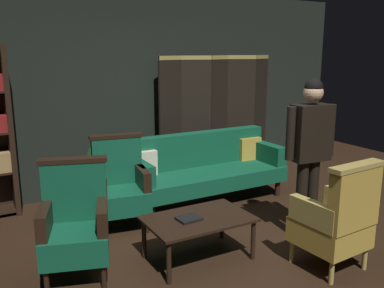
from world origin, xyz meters
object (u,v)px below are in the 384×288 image
armchair_gilt_accent (337,219)px  velvet_couch (204,167)px  coffee_table (198,222)px  armchair_wing_right (120,185)px  standing_figure (310,145)px  folding_screen (219,115)px  potted_plant (106,166)px  book_black_cloth (189,219)px  armchair_wing_left (75,223)px

armchair_gilt_accent → velvet_couch: bearing=92.2°
coffee_table → armchair_gilt_accent: armchair_gilt_accent is taller
coffee_table → armchair_gilt_accent: bearing=-38.2°
armchair_wing_right → standing_figure: size_ratio=0.61×
velvet_couch → folding_screen: bearing=47.1°
armchair_wing_right → potted_plant: (0.10, 0.82, -0.00)m
velvet_couch → armchair_gilt_accent: (0.08, -2.19, 0.04)m
folding_screen → armchair_wing_right: 2.37m
velvet_couch → standing_figure: size_ratio=1.25×
velvet_couch → coffee_table: velvet_couch is taller
coffee_table → book_black_cloth: (-0.10, -0.00, 0.06)m
velvet_couch → standing_figure: 1.70m
coffee_table → book_black_cloth: book_black_cloth is taller
book_black_cloth → armchair_wing_right: bearing=103.8°
folding_screen → potted_plant: bearing=-171.4°
folding_screen → armchair_wing_right: folding_screen is taller
folding_screen → standing_figure: folding_screen is taller
standing_figure → potted_plant: bearing=126.2°
armchair_gilt_accent → potted_plant: bearing=115.1°
armchair_wing_left → velvet_couch: bearing=29.4°
armchair_gilt_accent → coffee_table: bearing=141.8°
velvet_couch → coffee_table: bearing=-122.7°
folding_screen → potted_plant: 2.02m
armchair_wing_right → potted_plant: bearing=83.2°
armchair_wing_right → book_black_cloth: armchair_wing_right is taller
standing_figure → armchair_wing_left: bearing=169.5°
armchair_wing_left → armchair_wing_right: (0.71, 0.83, 0.00)m
folding_screen → armchair_wing_left: (-2.75, -1.94, -0.50)m
armchair_gilt_accent → armchair_wing_left: (-2.08, 1.06, 0.00)m
velvet_couch → potted_plant: (-1.19, 0.52, 0.04)m
velvet_couch → coffee_table: 1.68m
armchair_gilt_accent → folding_screen: bearing=77.4°
armchair_wing_left → armchair_wing_right: size_ratio=1.00×
standing_figure → book_black_cloth: 1.48m
potted_plant → standing_figure: bearing=-53.8°
folding_screen → book_black_cloth: (-1.76, -2.22, -0.55)m
folding_screen → coffee_table: (-1.66, -2.22, -0.61)m
armchair_gilt_accent → potted_plant: armchair_gilt_accent is taller
velvet_couch → book_black_cloth: bearing=-125.6°
coffee_table → standing_figure: standing_figure is taller
velvet_couch → armchair_gilt_accent: bearing=-87.8°
armchair_gilt_accent → standing_figure: bearing=68.1°
velvet_couch → coffee_table: (-0.91, -1.41, -0.08)m
folding_screen → velvet_couch: folding_screen is taller
armchair_gilt_accent → standing_figure: 0.86m
coffee_table → armchair_wing_right: (-0.38, 1.11, 0.12)m
armchair_gilt_accent → armchair_wing_right: bearing=125.9°
coffee_table → standing_figure: 1.41m
book_black_cloth → armchair_gilt_accent: bearing=-35.4°
folding_screen → velvet_couch: (-0.75, -0.81, -0.53)m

